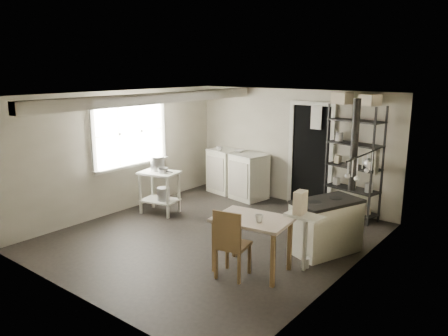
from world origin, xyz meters
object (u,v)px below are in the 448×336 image
Objects in this scene: work_table at (252,244)px; chair at (233,242)px; shelf_rack at (353,167)px; stockpot at (157,164)px; base_cabinets at (237,174)px; prep_table at (160,193)px; flour_sack at (349,208)px; stove at (326,224)px.

chair is at bearing -110.42° from work_table.
stockpot is at bearing -135.28° from shelf_rack.
stockpot is 0.30× the size of chair.
shelf_rack is 2.08× the size of work_table.
shelf_rack reaches higher than base_cabinets.
work_table is (2.77, -0.92, -0.02)m from prep_table.
prep_table is at bearing -149.29° from flour_sack.
base_cabinets reaches higher than prep_table.
flour_sack is at bearing 30.71° from prep_table.
shelf_rack is at bearing 32.81° from stockpot.
stockpot is 0.57× the size of flour_sack.
work_table reaches higher than flour_sack.
stockpot is 3.06m from work_table.
shelf_rack is (3.03, 1.96, 0.01)m from stockpot.
work_table is at bearing 57.88° from chair.
prep_table reaches higher than work_table.
shelf_rack reaches higher than chair.
base_cabinets is (0.51, 1.83, -0.48)m from stockpot.
work_table is at bearing -92.35° from stove.
stockpot is (-0.08, 0.05, 0.54)m from prep_table.
stove is 1.03× the size of work_table.
shelf_rack reaches higher than flour_sack.
shelf_rack is 2.99m from work_table.
work_table is at bearing -81.70° from shelf_rack.
stove is 1.61m from chair.
stockpot is at bearing -155.55° from stove.
chair reaches higher than base_cabinets.
base_cabinets is 2.59m from flour_sack.
stockpot is at bearing 151.63° from prep_table.
chair is (2.66, -1.21, 0.08)m from prep_table.
stockpot reaches higher than chair.
prep_table is 3.61m from shelf_rack.
work_table is (-0.18, -2.92, -0.57)m from shelf_rack.
stove is (2.85, -1.60, -0.02)m from base_cabinets.
base_cabinets is at bearing 171.17° from stove.
prep_table is 0.55m from stockpot.
prep_table is 0.81× the size of work_table.
stove is 1.55m from flour_sack.
base_cabinets is 1.42× the size of stove.
chair is at bearing -24.61° from stockpot.
flour_sack is at bearing 29.39° from stockpot.
chair is (-0.29, -3.21, -0.46)m from shelf_rack.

